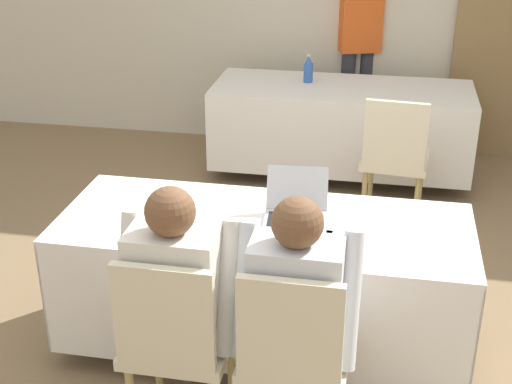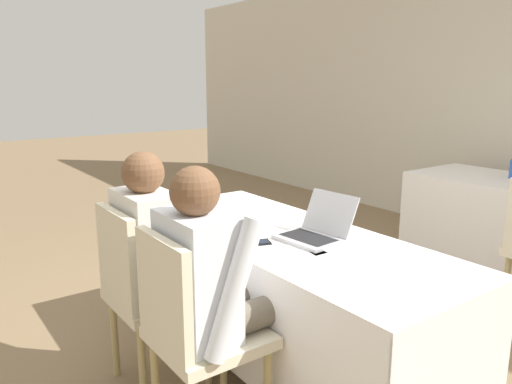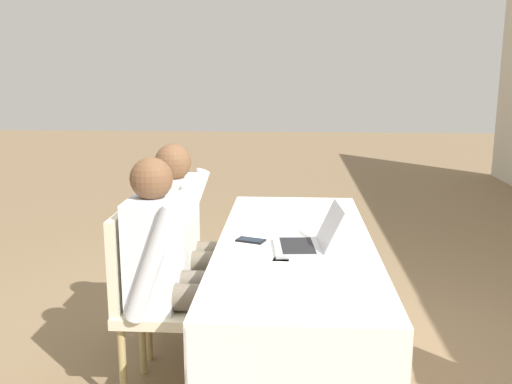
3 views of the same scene
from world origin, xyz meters
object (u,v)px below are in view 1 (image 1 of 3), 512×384
object	(u,v)px
chair_near_right	(293,351)
person_checkered_shirt	(181,291)
laptop	(296,211)
person_white_shirt	(298,304)
water_bottle	(308,70)
person_red_shirt	(359,43)
chair_far_spare	(395,154)
chair_near_left	(175,338)
cell_phone	(262,244)

from	to	relation	value
chair_near_right	person_checkered_shirt	xyz separation A→B (m)	(-0.49, 0.10, 0.16)
laptop	person_white_shirt	xyz separation A→B (m)	(0.10, -0.65, -0.09)
water_bottle	chair_near_right	distance (m)	3.17
person_checkered_shirt	person_white_shirt	world-z (taller)	same
chair_near_right	person_red_shirt	world-z (taller)	person_red_shirt
water_bottle	person_white_shirt	xyz separation A→B (m)	(0.33, -3.03, -0.15)
chair_far_spare	person_red_shirt	world-z (taller)	person_red_shirt
chair_near_left	chair_near_right	bearing A→B (deg)	-180.00
cell_phone	person_white_shirt	distance (m)	0.43
water_bottle	chair_near_right	bearing A→B (deg)	-84.04
water_bottle	person_checkered_shirt	bearing A→B (deg)	-93.09
chair_near_right	person_white_shirt	size ratio (longest dim) A/B	0.78
cell_phone	chair_far_spare	world-z (taller)	chair_far_spare
water_bottle	person_checkered_shirt	world-z (taller)	person_checkered_shirt
laptop	person_white_shirt	distance (m)	0.66
cell_phone	chair_near_left	distance (m)	0.59
chair_near_right	person_red_shirt	size ratio (longest dim) A/B	0.58
chair_far_spare	person_white_shirt	size ratio (longest dim) A/B	0.78
person_checkered_shirt	person_white_shirt	bearing A→B (deg)	-180.00
chair_near_left	person_red_shirt	world-z (taller)	person_red_shirt
cell_phone	chair_near_right	bearing A→B (deg)	-45.61
chair_near_left	chair_near_right	xyz separation A→B (m)	(0.49, 0.00, 0.00)
cell_phone	person_red_shirt	size ratio (longest dim) A/B	0.10
person_checkered_shirt	person_white_shirt	size ratio (longest dim) A/B	1.00
water_bottle	chair_far_spare	bearing A→B (deg)	-52.02
chair_far_spare	laptop	bearing A→B (deg)	77.66
water_bottle	chair_far_spare	size ratio (longest dim) A/B	0.24
laptop	chair_near_left	distance (m)	0.89
person_checkered_shirt	person_white_shirt	distance (m)	0.49
cell_phone	person_red_shirt	distance (m)	3.28
chair_near_right	person_checkered_shirt	world-z (taller)	person_checkered_shirt
chair_far_spare	person_red_shirt	bearing A→B (deg)	-71.49
person_red_shirt	chair_near_right	bearing A→B (deg)	-108.76
chair_far_spare	person_white_shirt	world-z (taller)	person_white_shirt
chair_far_spare	person_checkered_shirt	world-z (taller)	person_checkered_shirt
chair_far_spare	cell_phone	bearing A→B (deg)	76.90
laptop	chair_near_right	world-z (taller)	laptop
chair_near_left	person_checkered_shirt	world-z (taller)	person_checkered_shirt
chair_near_right	cell_phone	bearing A→B (deg)	-65.55
water_bottle	chair_near_right	world-z (taller)	water_bottle
cell_phone	person_white_shirt	xyz separation A→B (m)	(0.21, -0.37, -0.05)
cell_phone	chair_near_right	distance (m)	0.56
laptop	person_red_shirt	world-z (taller)	person_red_shirt
laptop	person_checkered_shirt	xyz separation A→B (m)	(-0.39, -0.65, -0.09)
laptop	person_white_shirt	size ratio (longest dim) A/B	0.29
chair_near_right	person_white_shirt	world-z (taller)	person_white_shirt
laptop	chair_far_spare	size ratio (longest dim) A/B	0.37
chair_near_right	person_white_shirt	distance (m)	0.19
chair_near_left	person_white_shirt	size ratio (longest dim) A/B	0.78
person_checkered_shirt	laptop	bearing A→B (deg)	-121.19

